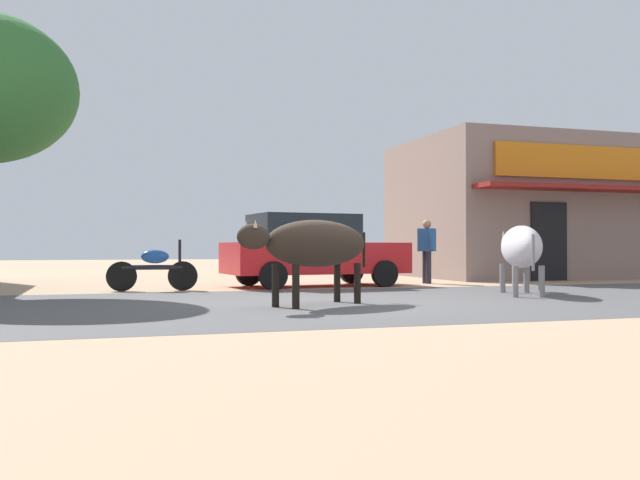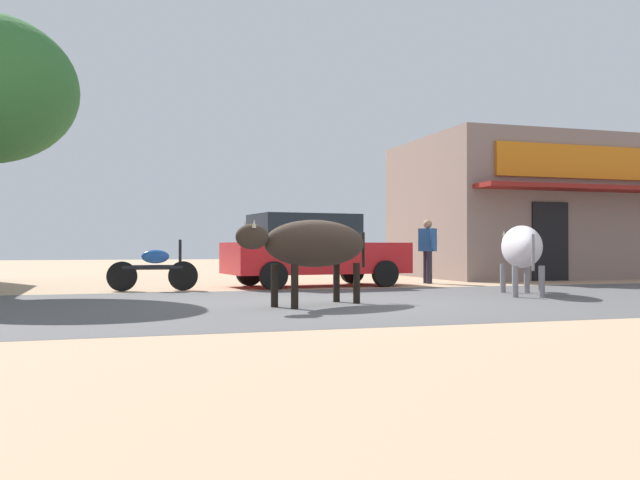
{
  "view_description": "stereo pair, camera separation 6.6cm",
  "coord_description": "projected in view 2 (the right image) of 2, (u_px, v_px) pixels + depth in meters",
  "views": [
    {
      "loc": [
        -3.5,
        -10.47,
        0.9
      ],
      "look_at": [
        0.51,
        2.22,
        1.04
      ],
      "focal_mm": 38.53,
      "sensor_mm": 36.0,
      "label": 1
    },
    {
      "loc": [
        -3.43,
        -10.49,
        0.9
      ],
      "look_at": [
        0.51,
        2.22,
        1.04
      ],
      "focal_mm": 38.53,
      "sensor_mm": 36.0,
      "label": 2
    }
  ],
  "objects": [
    {
      "name": "asphalt_road",
      "position": [
        331.0,
        303.0,
        11.03
      ],
      "size": [
        72.0,
        6.76,
        0.0
      ],
      "primitive_type": "cube",
      "color": "#525051",
      "rests_on": "ground"
    },
    {
      "name": "cow_near_brown",
      "position": [
        314.0,
        244.0,
        10.52
      ],
      "size": [
        2.52,
        1.63,
        1.32
      ],
      "color": "#31251D",
      "rests_on": "ground"
    },
    {
      "name": "pedestrian_by_shop",
      "position": [
        428.0,
        246.0,
        16.91
      ],
      "size": [
        0.47,
        0.61,
        1.57
      ],
      "color": "#262633",
      "rests_on": "ground"
    },
    {
      "name": "parked_hatchback_car",
      "position": [
        312.0,
        250.0,
        15.66
      ],
      "size": [
        4.24,
        2.22,
        1.64
      ],
      "color": "red",
      "rests_on": "ground"
    },
    {
      "name": "storefront_right_club",
      "position": [
        541.0,
        210.0,
        21.33
      ],
      "size": [
        8.14,
        6.27,
        4.11
      ],
      "color": "gray",
      "rests_on": "ground"
    },
    {
      "name": "cow_far_dark",
      "position": [
        521.0,
        247.0,
        12.91
      ],
      "size": [
        1.4,
        2.5,
        1.3
      ],
      "color": "silver",
      "rests_on": "ground"
    },
    {
      "name": "parked_motorcycle",
      "position": [
        154.0,
        268.0,
        14.02
      ],
      "size": [
        1.82,
        0.29,
        1.05
      ],
      "color": "black",
      "rests_on": "ground"
    },
    {
      "name": "ground",
      "position": [
        331.0,
        303.0,
        11.03
      ],
      "size": [
        80.0,
        80.0,
        0.0
      ],
      "primitive_type": "plane",
      "color": "tan"
    }
  ]
}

